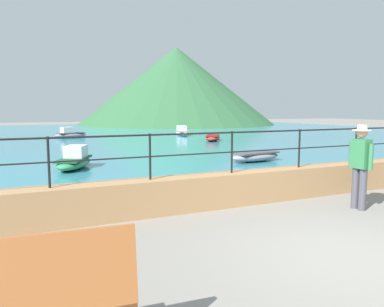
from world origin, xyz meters
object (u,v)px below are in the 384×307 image
at_px(person_walking, 360,163).
at_px(boat_1, 213,138).
at_px(boat_4, 74,161).
at_px(boat_2, 70,134).
at_px(boat_5, 182,132).
at_px(boat_0, 255,156).
at_px(bench_main, 26,303).

height_order(person_walking, boat_1, person_walking).
bearing_deg(boat_4, person_walking, -58.73).
xyz_separation_m(person_walking, boat_2, (-3.04, 22.05, -0.65)).
bearing_deg(boat_4, boat_5, 53.37).
height_order(person_walking, boat_0, person_walking).
bearing_deg(boat_2, boat_0, -72.19).
xyz_separation_m(boat_0, boat_2, (-4.99, 15.52, 0.07)).
distance_m(boat_0, boat_2, 16.30).
bearing_deg(bench_main, boat_0, 47.02).
relative_size(bench_main, boat_0, 0.72).
relative_size(person_walking, boat_1, 0.72).
relative_size(person_walking, boat_4, 0.71).
relative_size(boat_0, boat_1, 1.00).
relative_size(boat_0, boat_2, 0.98).
bearing_deg(boat_0, bench_main, -132.98).
height_order(boat_1, boat_4, boat_4).
distance_m(boat_0, boat_1, 9.53).
xyz_separation_m(boat_0, boat_5, (3.02, 14.09, 0.07)).
height_order(bench_main, boat_2, bench_main).
xyz_separation_m(bench_main, boat_2, (3.29, 24.40, -0.23)).
bearing_deg(boat_2, bench_main, -97.67).
xyz_separation_m(boat_0, boat_4, (-6.60, 1.14, 0.07)).
relative_size(bench_main, boat_5, 0.72).
distance_m(person_walking, boat_0, 6.86).
height_order(boat_0, boat_2, boat_2).
bearing_deg(bench_main, person_walking, 20.33).
bearing_deg(boat_0, boat_2, 107.81).
height_order(bench_main, boat_5, bench_main).
distance_m(bench_main, boat_4, 10.16).
height_order(boat_1, boat_5, boat_5).
height_order(bench_main, person_walking, person_walking).
height_order(boat_1, boat_2, boat_2).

